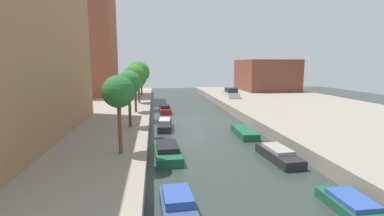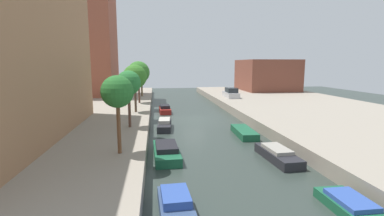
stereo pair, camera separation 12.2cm
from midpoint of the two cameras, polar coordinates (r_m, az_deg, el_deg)
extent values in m
plane|color=#2D3833|center=(31.78, 0.39, -2.35)|extent=(84.00, 84.00, 0.00)
cube|color=gray|center=(33.11, -26.27, -1.95)|extent=(20.00, 64.00, 1.00)
cube|color=gray|center=(36.89, 24.13, -0.77)|extent=(20.00, 64.00, 1.00)
cube|color=brown|center=(50.58, -21.55, 13.20)|extent=(10.00, 9.26, 19.01)
cube|color=brown|center=(58.76, 14.78, 6.53)|extent=(10.00, 11.37, 6.06)
cylinder|color=brown|center=(16.97, -14.70, -4.04)|extent=(0.23, 0.23, 3.02)
sphere|color=#276A2A|center=(16.62, -14.99, 3.26)|extent=(1.89, 1.89, 1.89)
cylinder|color=brown|center=(23.82, -12.71, -0.29)|extent=(0.23, 0.23, 3.00)
sphere|color=#287434|center=(23.57, -12.89, 5.03)|extent=(2.03, 2.03, 2.03)
cylinder|color=#503C2E|center=(31.25, -11.55, 1.90)|extent=(0.25, 0.25, 2.98)
sphere|color=#357526|center=(31.05, -11.69, 6.29)|extent=(2.59, 2.59, 2.59)
cylinder|color=brown|center=(38.58, -10.85, 3.32)|extent=(0.26, 0.26, 3.09)
sphere|color=#327026|center=(38.42, -10.96, 7.16)|extent=(2.96, 2.96, 2.96)
cylinder|color=brown|center=(46.62, -10.33, 4.26)|extent=(0.27, 0.27, 3.05)
sphere|color=#247829|center=(46.49, -10.41, 6.97)|extent=(1.94, 1.94, 1.94)
cube|color=#B7B7BC|center=(44.90, 7.78, 2.72)|extent=(1.84, 4.65, 0.82)
cube|color=#1E2328|center=(44.49, 7.92, 3.67)|extent=(1.59, 2.57, 0.74)
cube|color=#33476B|center=(12.40, -3.21, -19.74)|extent=(1.50, 3.30, 0.58)
cube|color=#2D4C9E|center=(12.30, -3.28, -17.55)|extent=(1.23, 1.83, 0.35)
cube|color=#195638|center=(19.24, -5.26, -9.07)|extent=(1.79, 4.64, 0.59)
cube|color=black|center=(19.07, -5.27, -7.78)|extent=(1.47, 2.57, 0.33)
cube|color=#232328|center=(27.17, -5.68, -3.68)|extent=(1.52, 3.99, 0.62)
cube|color=#B2ADA3|center=(27.35, -5.72, -2.57)|extent=(1.20, 2.22, 0.34)
cube|color=maroon|center=(36.10, -5.65, -0.51)|extent=(1.48, 3.51, 0.64)
cube|color=black|center=(35.89, -5.66, 0.28)|extent=(1.22, 1.95, 0.40)
cube|color=#195638|center=(14.17, 30.27, -17.48)|extent=(1.51, 3.68, 0.44)
cube|color=#2D4C9E|center=(14.21, 29.72, -15.90)|extent=(1.29, 2.02, 0.21)
cube|color=#232328|center=(19.42, 17.08, -9.26)|extent=(1.65, 4.37, 0.59)
cube|color=gray|center=(19.46, 16.91, -7.95)|extent=(1.33, 2.43, 0.23)
cube|color=#195638|center=(25.13, 10.52, -4.87)|extent=(1.58, 4.34, 0.59)
camera|label=1|loc=(0.06, -90.10, -0.02)|focal=26.14mm
camera|label=2|loc=(0.06, 89.90, 0.02)|focal=26.14mm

